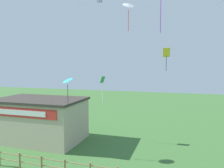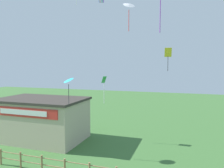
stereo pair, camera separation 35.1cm
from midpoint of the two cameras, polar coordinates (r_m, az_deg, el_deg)
seaside_building at (r=24.74m, az=-17.51°, el=-8.67°), size 9.17×5.81×4.46m
kite_green_diamond at (r=22.83m, az=-1.66°, el=-0.31°), size 0.47×0.61×2.87m
kite_yellow_diamond at (r=23.27m, az=14.86°, el=7.38°), size 0.75×0.46×2.38m
kite_white_delta at (r=18.62m, az=5.01°, el=19.70°), size 1.26×1.23×2.37m
kite_cyan_delta at (r=19.33m, az=-10.79°, el=0.80°), size 1.29×1.28×2.37m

